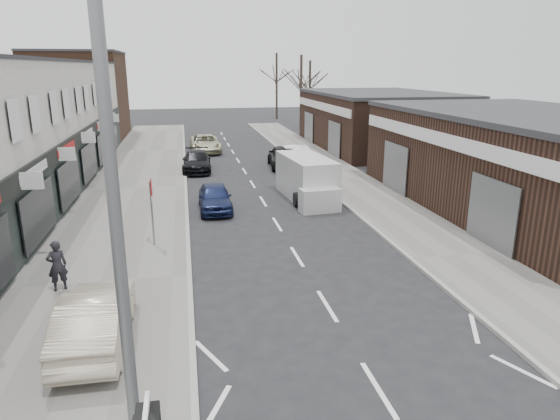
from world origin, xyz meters
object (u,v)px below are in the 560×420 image
warning_sign (152,192)px  parked_car_left_c (205,144)px  parked_car_left_a (215,197)px  parked_car_left_b (197,161)px  pedestrian (57,266)px  parked_car_right_b (284,156)px  parked_car_right_a (293,156)px  white_van (307,179)px  sedan_on_pavement (96,318)px  street_lamp (133,246)px

warning_sign → parked_car_left_c: (2.96, 22.32, -1.50)m
parked_car_left_a → parked_car_left_b: (-0.58, 9.83, 0.01)m
pedestrian → parked_car_right_b: 21.22m
parked_car_right_b → warning_sign: bearing=65.6°
pedestrian → parked_car_right_a: (11.35, 18.50, -0.14)m
white_van → parked_car_left_b: size_ratio=1.28×
parked_car_left_b → parked_car_right_b: (5.95, 0.07, 0.15)m
parked_car_right_a → sedan_on_pavement: bearing=62.9°
parked_car_right_a → parked_car_left_a: bearing=55.7°
parked_car_left_b → sedan_on_pavement: bearing=-95.9°
parked_car_left_b → parked_car_left_c: parked_car_left_c is taller
sedan_on_pavement → warning_sign: bearing=-98.1°
street_lamp → parked_car_left_a: street_lamp is taller
sedan_on_pavement → pedestrian: 3.84m
warning_sign → parked_car_left_a: size_ratio=0.71×
white_van → parked_car_left_c: white_van is taller
sedan_on_pavement → parked_car_right_b: size_ratio=0.88×
street_lamp → parked_car_left_b: bearing=87.1°
warning_sign → street_lamp: bearing=-87.2°
street_lamp → sedan_on_pavement: street_lamp is taller
white_van → parked_car_left_a: white_van is taller
warning_sign → parked_car_left_a: 5.69m
sedan_on_pavement → parked_car_right_b: bearing=-112.2°
street_lamp → sedan_on_pavement: size_ratio=1.89×
sedan_on_pavement → parked_car_left_b: size_ratio=0.93×
street_lamp → pedestrian: size_ratio=5.02×
warning_sign → white_van: 9.81m
white_van → parked_car_right_b: (0.44, 8.54, -0.22)m
pedestrian → parked_car_right_b: (10.67, 18.34, -0.10)m
street_lamp → parked_car_right_a: bearing=73.8°
warning_sign → sedan_on_pavement: size_ratio=0.64×
warning_sign → parked_car_left_c: size_ratio=0.53×
parked_car_right_a → parked_car_right_b: 0.70m
white_van → parked_car_left_c: size_ratio=1.15×
pedestrian → parked_car_left_a: (5.30, 8.44, -0.27)m
parked_car_right_a → parked_car_right_b: size_ratio=0.99×
parked_car_left_b → parked_car_left_c: (0.92, 7.69, 0.04)m
warning_sign → parked_car_left_b: size_ratio=0.59×
pedestrian → parked_car_left_a: 9.97m
pedestrian → parked_car_left_c: size_ratio=0.32×
sedan_on_pavement → pedestrian: bearing=-64.3°
parked_car_left_b → parked_car_right_b: bearing=2.8°
parked_car_right_a → warning_sign: bearing=56.5°
pedestrian → sedan_on_pavement: bearing=92.1°
street_lamp → sedan_on_pavement: 7.05m
parked_car_left_c → parked_car_right_b: 9.13m
parked_car_left_b → parked_car_right_a: bearing=4.1°
warning_sign → parked_car_right_a: bearing=59.8°
parked_car_right_a → parked_car_right_b: bearing=9.5°
warning_sign → sedan_on_pavement: (-1.04, -7.11, -1.38)m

